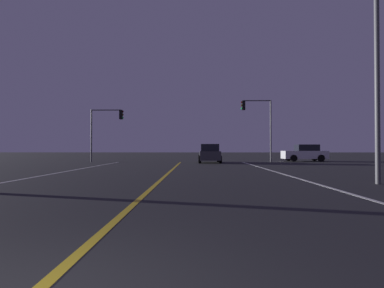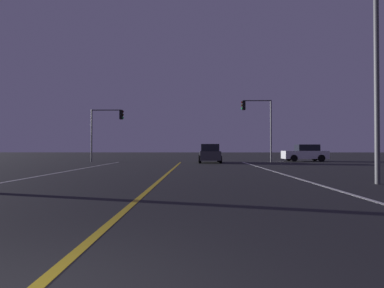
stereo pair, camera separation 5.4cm
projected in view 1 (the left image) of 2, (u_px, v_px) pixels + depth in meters
name	position (u px, v px, depth m)	size (l,w,h in m)	color
lane_edge_right	(305.00, 180.00, 12.55)	(0.16, 33.23, 0.01)	silver
lane_edge_left	(17.00, 180.00, 12.70)	(0.16, 33.23, 0.01)	silver
lane_center_divider	(160.00, 180.00, 12.62)	(0.16, 33.23, 0.01)	gold
car_ahead_far	(209.00, 154.00, 28.37)	(2.02, 4.30, 1.70)	black
car_crossing_side	(305.00, 153.00, 31.48)	(4.30, 2.02, 1.70)	black
traffic_light_near_right	(257.00, 116.00, 29.71)	(2.93, 0.36, 5.95)	#4C4C51
traffic_light_near_left	(107.00, 123.00, 29.88)	(3.19, 0.36, 5.07)	#4C4C51
street_lamp_right_near	(365.00, 40.00, 11.44)	(2.07, 0.44, 8.44)	#4C4C51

